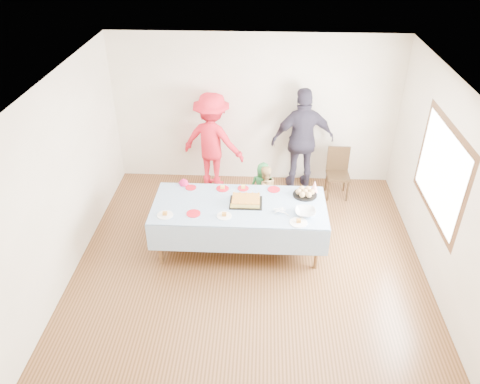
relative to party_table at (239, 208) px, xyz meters
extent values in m
plane|color=#4A2F15|center=(0.17, -0.37, -0.72)|extent=(5.00, 5.00, 0.00)
cube|color=beige|center=(0.17, 2.13, 0.63)|extent=(5.00, 0.04, 2.70)
cube|color=beige|center=(0.17, -2.87, 0.63)|extent=(5.00, 0.04, 2.70)
cube|color=beige|center=(-2.33, -0.37, 0.63)|extent=(0.04, 5.00, 2.70)
cube|color=beige|center=(2.67, -0.37, 0.63)|extent=(0.04, 5.00, 2.70)
cube|color=white|center=(0.17, -0.37, 1.98)|extent=(5.00, 5.00, 0.04)
cube|color=#472B16|center=(2.64, -0.17, 0.78)|extent=(0.03, 1.75, 1.35)
cylinder|color=brown|center=(-1.12, -0.42, -0.36)|extent=(0.06, 0.06, 0.73)
cylinder|color=brown|center=(1.12, -0.42, -0.36)|extent=(0.06, 0.06, 0.73)
cylinder|color=brown|center=(-1.12, 0.42, -0.36)|extent=(0.06, 0.06, 0.73)
cylinder|color=brown|center=(1.12, 0.42, -0.36)|extent=(0.06, 0.06, 0.73)
cube|color=brown|center=(0.00, 0.00, 0.03)|extent=(2.40, 1.00, 0.04)
cube|color=white|center=(0.00, 0.00, 0.05)|extent=(2.50, 1.10, 0.01)
cube|color=black|center=(0.10, 0.04, 0.06)|extent=(0.47, 0.36, 0.01)
cube|color=#F4CD5C|center=(0.10, 0.04, 0.10)|extent=(0.40, 0.30, 0.06)
cube|color=#975222|center=(0.10, 0.04, 0.13)|extent=(0.40, 0.30, 0.01)
cylinder|color=black|center=(0.96, 0.29, 0.06)|extent=(0.36, 0.36, 0.02)
sphere|color=#E3B26E|center=(1.06, 0.29, 0.12)|extent=(0.09, 0.09, 0.09)
sphere|color=#E3B26E|center=(1.01, 0.37, 0.12)|extent=(0.09, 0.09, 0.09)
sphere|color=#E3B26E|center=(0.91, 0.37, 0.12)|extent=(0.09, 0.09, 0.09)
sphere|color=#E3B26E|center=(0.87, 0.29, 0.12)|extent=(0.09, 0.09, 0.09)
sphere|color=#E3B26E|center=(0.91, 0.21, 0.12)|extent=(0.09, 0.09, 0.09)
sphere|color=#E3B26E|center=(1.01, 0.21, 0.12)|extent=(0.09, 0.09, 0.09)
sphere|color=#E3B26E|center=(0.96, 0.29, 0.12)|extent=(0.09, 0.09, 0.09)
imported|color=silver|center=(0.93, -0.20, 0.09)|extent=(0.29, 0.29, 0.07)
cone|color=white|center=(1.11, 0.41, 0.15)|extent=(0.11, 0.11, 0.19)
cylinder|color=red|center=(-0.76, 0.41, 0.06)|extent=(0.16, 0.16, 0.01)
cylinder|color=red|center=(-0.27, 0.41, 0.06)|extent=(0.19, 0.19, 0.01)
cylinder|color=red|center=(0.04, 0.43, 0.06)|extent=(0.17, 0.17, 0.01)
cylinder|color=red|center=(0.50, 0.43, 0.06)|extent=(0.19, 0.19, 0.01)
cylinder|color=red|center=(-0.63, -0.27, 0.06)|extent=(0.20, 0.20, 0.01)
cylinder|color=white|center=(-1.02, -0.32, 0.06)|extent=(0.22, 0.22, 0.01)
cylinder|color=white|center=(-0.19, -0.30, 0.06)|extent=(0.21, 0.21, 0.01)
cylinder|color=white|center=(0.83, -0.41, 0.06)|extent=(0.25, 0.25, 0.01)
cylinder|color=black|center=(1.48, 1.37, -0.53)|extent=(0.03, 0.03, 0.39)
cylinder|color=black|center=(1.81, 1.37, -0.53)|extent=(0.03, 0.03, 0.39)
cylinder|color=black|center=(1.48, 1.70, -0.53)|extent=(0.03, 0.03, 0.39)
cylinder|color=black|center=(1.81, 1.70, -0.53)|extent=(0.03, 0.03, 0.39)
cube|color=black|center=(1.65, 1.53, -0.31)|extent=(0.39, 0.39, 0.05)
cube|color=black|center=(1.65, 1.71, -0.06)|extent=(0.39, 0.04, 0.46)
imported|color=#CD1956|center=(-0.89, 0.53, -0.29)|extent=(0.35, 0.27, 0.87)
imported|color=#28793A|center=(0.34, 1.09, -0.30)|extent=(0.44, 0.30, 0.85)
imported|color=tan|center=(0.36, 0.91, -0.28)|extent=(0.53, 0.48, 0.90)
imported|color=red|center=(-0.57, 1.83, 0.16)|extent=(1.29, 0.98, 1.76)
imported|color=#312C3D|center=(1.02, 1.83, 0.22)|extent=(1.16, 0.64, 1.88)
camera|label=1|loc=(0.29, -5.59, 3.82)|focal=35.00mm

